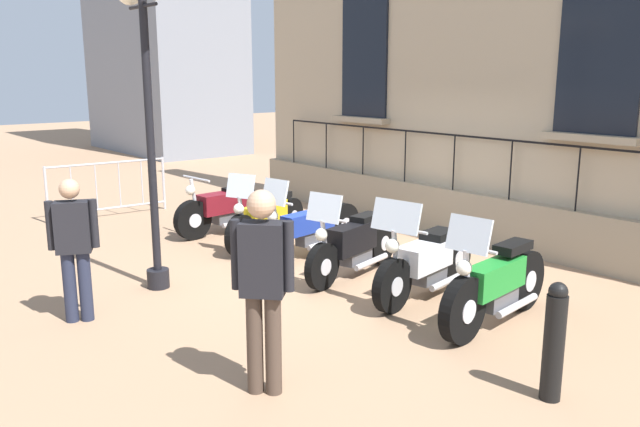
{
  "coord_description": "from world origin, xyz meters",
  "views": [
    {
      "loc": [
        5.9,
        6.59,
        2.69
      ],
      "look_at": [
        0.43,
        0.0,
        0.8
      ],
      "focal_mm": 36.0,
      "sensor_mm": 36.0,
      "label": 1
    }
  ],
  "objects_px": {
    "motorcycle_green": "(496,286)",
    "pedestrian_standing": "(263,280)",
    "motorcycle_black": "(353,245)",
    "bollard": "(554,341)",
    "motorcycle_yellow": "(266,220)",
    "motorcycle_blue": "(310,228)",
    "lamppost": "(147,80)",
    "motorcycle_white": "(425,263)",
    "motorcycle_maroon": "(224,209)",
    "crowd_barrier": "(108,187)",
    "pedestrian_walking": "(74,243)"
  },
  "relations": [
    {
      "from": "motorcycle_green",
      "to": "pedestrian_standing",
      "type": "bearing_deg",
      "value": -7.32
    },
    {
      "from": "crowd_barrier",
      "to": "bollard",
      "type": "distance_m",
      "value": 9.24
    },
    {
      "from": "motorcycle_yellow",
      "to": "crowd_barrier",
      "type": "height_order",
      "value": "motorcycle_yellow"
    },
    {
      "from": "pedestrian_standing",
      "to": "bollard",
      "type": "bearing_deg",
      "value": 137.45
    },
    {
      "from": "motorcycle_white",
      "to": "bollard",
      "type": "xyz_separation_m",
      "value": [
        1.11,
        2.36,
        0.09
      ]
    },
    {
      "from": "motorcycle_yellow",
      "to": "motorcycle_black",
      "type": "relative_size",
      "value": 0.99
    },
    {
      "from": "motorcycle_maroon",
      "to": "motorcycle_blue",
      "type": "distance_m",
      "value": 2.07
    },
    {
      "from": "motorcycle_black",
      "to": "bollard",
      "type": "xyz_separation_m",
      "value": [
        0.98,
        3.52,
        0.09
      ]
    },
    {
      "from": "motorcycle_black",
      "to": "pedestrian_standing",
      "type": "xyz_separation_m",
      "value": [
        2.76,
        1.89,
        0.58
      ]
    },
    {
      "from": "motorcycle_blue",
      "to": "pedestrian_walking",
      "type": "distance_m",
      "value": 3.59
    },
    {
      "from": "crowd_barrier",
      "to": "motorcycle_black",
      "type": "bearing_deg",
      "value": 100.57
    },
    {
      "from": "bollard",
      "to": "lamppost",
      "type": "bearing_deg",
      "value": -75.34
    },
    {
      "from": "pedestrian_standing",
      "to": "motorcycle_green",
      "type": "bearing_deg",
      "value": 172.68
    },
    {
      "from": "pedestrian_standing",
      "to": "pedestrian_walking",
      "type": "relative_size",
      "value": 1.11
    },
    {
      "from": "motorcycle_green",
      "to": "pedestrian_standing",
      "type": "relative_size",
      "value": 1.15
    },
    {
      "from": "lamppost",
      "to": "crowd_barrier",
      "type": "relative_size",
      "value": 1.68
    },
    {
      "from": "motorcycle_white",
      "to": "bollard",
      "type": "relative_size",
      "value": 2.01
    },
    {
      "from": "motorcycle_black",
      "to": "crowd_barrier",
      "type": "distance_m",
      "value": 5.81
    },
    {
      "from": "crowd_barrier",
      "to": "bollard",
      "type": "bearing_deg",
      "value": 90.51
    },
    {
      "from": "crowd_barrier",
      "to": "motorcycle_maroon",
      "type": "bearing_deg",
      "value": 111.09
    },
    {
      "from": "motorcycle_white",
      "to": "motorcycle_green",
      "type": "xyz_separation_m",
      "value": [
        0.1,
        1.09,
        0.01
      ]
    },
    {
      "from": "motorcycle_maroon",
      "to": "motorcycle_blue",
      "type": "xyz_separation_m",
      "value": [
        -0.22,
        2.06,
        0.01
      ]
    },
    {
      "from": "bollard",
      "to": "pedestrian_walking",
      "type": "relative_size",
      "value": 0.65
    },
    {
      "from": "motorcycle_yellow",
      "to": "bollard",
      "type": "bearing_deg",
      "value": 79.71
    },
    {
      "from": "motorcycle_blue",
      "to": "pedestrian_standing",
      "type": "relative_size",
      "value": 1.25
    },
    {
      "from": "lamppost",
      "to": "bollard",
      "type": "distance_m",
      "value": 5.35
    },
    {
      "from": "motorcycle_blue",
      "to": "motorcycle_yellow",
      "type": "bearing_deg",
      "value": -83.27
    },
    {
      "from": "lamppost",
      "to": "motorcycle_green",
      "type": "bearing_deg",
      "value": 122.82
    },
    {
      "from": "motorcycle_black",
      "to": "crowd_barrier",
      "type": "relative_size",
      "value": 0.89
    },
    {
      "from": "motorcycle_blue",
      "to": "motorcycle_green",
      "type": "relative_size",
      "value": 1.08
    },
    {
      "from": "motorcycle_blue",
      "to": "pedestrian_standing",
      "type": "bearing_deg",
      "value": 45.9
    },
    {
      "from": "motorcycle_blue",
      "to": "motorcycle_white",
      "type": "distance_m",
      "value": 2.26
    },
    {
      "from": "motorcycle_white",
      "to": "pedestrian_standing",
      "type": "relative_size",
      "value": 1.17
    },
    {
      "from": "motorcycle_yellow",
      "to": "motorcycle_green",
      "type": "bearing_deg",
      "value": 89.89
    },
    {
      "from": "motorcycle_yellow",
      "to": "motorcycle_white",
      "type": "distance_m",
      "value": 3.21
    },
    {
      "from": "motorcycle_maroon",
      "to": "crowd_barrier",
      "type": "xyz_separation_m",
      "value": [
        0.99,
        -2.56,
        0.15
      ]
    },
    {
      "from": "bollard",
      "to": "pedestrian_standing",
      "type": "xyz_separation_m",
      "value": [
        1.78,
        -1.63,
        0.49
      ]
    },
    {
      "from": "motorcycle_green",
      "to": "motorcycle_maroon",
      "type": "bearing_deg",
      "value": -88.96
    },
    {
      "from": "crowd_barrier",
      "to": "pedestrian_standing",
      "type": "distance_m",
      "value": 7.81
    },
    {
      "from": "motorcycle_black",
      "to": "bollard",
      "type": "distance_m",
      "value": 3.66
    },
    {
      "from": "crowd_barrier",
      "to": "lamppost",
      "type": "bearing_deg",
      "value": 75.42
    },
    {
      "from": "motorcycle_yellow",
      "to": "lamppost",
      "type": "height_order",
      "value": "lamppost"
    },
    {
      "from": "motorcycle_maroon",
      "to": "pedestrian_walking",
      "type": "height_order",
      "value": "pedestrian_walking"
    },
    {
      "from": "motorcycle_blue",
      "to": "lamppost",
      "type": "height_order",
      "value": "lamppost"
    },
    {
      "from": "motorcycle_blue",
      "to": "bollard",
      "type": "bearing_deg",
      "value": 76.33
    },
    {
      "from": "bollard",
      "to": "pedestrian_walking",
      "type": "height_order",
      "value": "pedestrian_walking"
    },
    {
      "from": "motorcycle_yellow",
      "to": "motorcycle_white",
      "type": "height_order",
      "value": "motorcycle_white"
    },
    {
      "from": "motorcycle_blue",
      "to": "motorcycle_green",
      "type": "height_order",
      "value": "motorcycle_green"
    },
    {
      "from": "lamppost",
      "to": "crowd_barrier",
      "type": "height_order",
      "value": "lamppost"
    },
    {
      "from": "bollard",
      "to": "motorcycle_yellow",
      "type": "bearing_deg",
      "value": -100.29
    }
  ]
}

